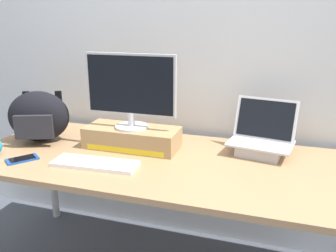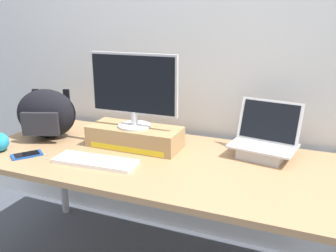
{
  "view_description": "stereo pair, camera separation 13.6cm",
  "coord_description": "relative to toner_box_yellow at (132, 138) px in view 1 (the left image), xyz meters",
  "views": [
    {
      "loc": [
        0.52,
        -1.64,
        1.44
      ],
      "look_at": [
        0.0,
        0.0,
        0.9
      ],
      "focal_mm": 38.79,
      "sensor_mm": 36.0,
      "label": 1
    },
    {
      "loc": [
        0.65,
        -1.59,
        1.44
      ],
      "look_at": [
        0.0,
        0.0,
        0.9
      ],
      "focal_mm": 38.79,
      "sensor_mm": 36.0,
      "label": 2
    }
  ],
  "objects": [
    {
      "name": "back_wall",
      "position": [
        0.24,
        0.41,
        0.52
      ],
      "size": [
        7.0,
        0.1,
        2.6
      ],
      "primitive_type": "cube",
      "color": "silver",
      "rests_on": "ground"
    },
    {
      "name": "desk",
      "position": [
        0.24,
        -0.11,
        -0.11
      ],
      "size": [
        2.08,
        0.84,
        0.72
      ],
      "color": "#A87F56",
      "rests_on": "ground"
    },
    {
      "name": "toner_box_yellow",
      "position": [
        0.0,
        0.0,
        0.0
      ],
      "size": [
        0.52,
        0.22,
        0.12
      ],
      "color": "#A88456",
      "rests_on": "desk"
    },
    {
      "name": "desktop_monitor",
      "position": [
        0.0,
        -0.0,
        0.27
      ],
      "size": [
        0.5,
        0.18,
        0.4
      ],
      "rotation": [
        0.0,
        0.0,
        0.02
      ],
      "color": "silver",
      "rests_on": "toner_box_yellow"
    },
    {
      "name": "open_laptop",
      "position": [
        0.69,
        0.12,
        0.0
      ],
      "size": [
        0.36,
        0.28,
        0.28
      ],
      "rotation": [
        0.0,
        0.0,
        -0.16
      ],
      "color": "#ADADB2",
      "rests_on": "desk"
    },
    {
      "name": "external_keyboard",
      "position": [
        -0.08,
        -0.29,
        -0.05
      ],
      "size": [
        0.43,
        0.17,
        0.02
      ],
      "rotation": [
        0.0,
        0.0,
        0.06
      ],
      "color": "white",
      "rests_on": "desk"
    },
    {
      "name": "messenger_backpack",
      "position": [
        -0.55,
        -0.06,
        0.09
      ],
      "size": [
        0.39,
        0.31,
        0.3
      ],
      "rotation": [
        0.0,
        0.0,
        0.37
      ],
      "color": "black",
      "rests_on": "desk"
    },
    {
      "name": "cell_phone",
      "position": [
        -0.46,
        -0.34,
        -0.05
      ],
      "size": [
        0.16,
        0.17,
        0.01
      ],
      "rotation": [
        0.0,
        0.0,
        -0.65
      ],
      "color": "#19479E",
      "rests_on": "desk"
    }
  ]
}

